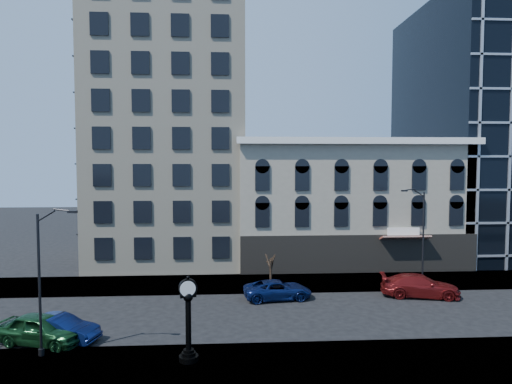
{
  "coord_description": "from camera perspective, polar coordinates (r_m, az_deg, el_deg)",
  "views": [
    {
      "loc": [
        -0.09,
        -29.82,
        10.05
      ],
      "look_at": [
        2.0,
        4.0,
        8.0
      ],
      "focal_mm": 32.0,
      "sensor_mm": 36.0,
      "label": 1
    }
  ],
  "objects": [
    {
      "name": "sidewalk_near",
      "position": [
        23.99,
        -3.22,
        -21.15
      ],
      "size": [
        160.0,
        6.0,
        0.12
      ],
      "primitive_type": "cube",
      "color": "gray",
      "rests_on": "ground"
    },
    {
      "name": "car_far_b",
      "position": [
        37.49,
        19.81,
        -10.97
      ],
      "size": [
        6.14,
        3.5,
        1.68
      ],
      "primitive_type": "imported",
      "rotation": [
        0.0,
        0.0,
        1.36
      ],
      "color": "maroon",
      "rests_on": "ground"
    },
    {
      "name": "car_near_a",
      "position": [
        29.15,
        -25.22,
        -15.25
      ],
      "size": [
        5.44,
        3.52,
        1.72
      ],
      "primitive_type": "imported",
      "rotation": [
        0.0,
        0.0,
        1.25
      ],
      "color": "#143F1E",
      "rests_on": "ground"
    },
    {
      "name": "ground",
      "position": [
        31.46,
        -3.3,
        -15.17
      ],
      "size": [
        160.0,
        160.0,
        0.0
      ],
      "primitive_type": "plane",
      "color": "black",
      "rests_on": "ground"
    },
    {
      "name": "street_lamp_near",
      "position": [
        25.74,
        -24.49,
        -5.83
      ],
      "size": [
        2.01,
        0.59,
        7.84
      ],
      "rotation": [
        0.0,
        0.0,
        -0.18
      ],
      "color": "black",
      "rests_on": "sidewalk_near"
    },
    {
      "name": "sidewalk_far",
      "position": [
        39.11,
        -3.35,
        -11.34
      ],
      "size": [
        160.0,
        6.0,
        0.12
      ],
      "primitive_type": "cube",
      "color": "gray",
      "rests_on": "ground"
    },
    {
      "name": "car_far_a",
      "position": [
        34.82,
        2.74,
        -12.11
      ],
      "size": [
        5.34,
        2.96,
        1.41
      ],
      "primitive_type": "imported",
      "rotation": [
        0.0,
        0.0,
        1.7
      ],
      "color": "#0C194C",
      "rests_on": "ground"
    },
    {
      "name": "victorian_row",
      "position": [
        47.45,
        11.24,
        -1.51
      ],
      "size": [
        22.6,
        11.19,
        12.5
      ],
      "color": "gray",
      "rests_on": "ground"
    },
    {
      "name": "cream_tower",
      "position": [
        49.94,
        -10.73,
        14.1
      ],
      "size": [
        15.9,
        15.4,
        42.5
      ],
      "color": "beige",
      "rests_on": "ground"
    },
    {
      "name": "glass_office",
      "position": [
        60.15,
        28.94,
        6.8
      ],
      "size": [
        20.0,
        20.15,
        28.0
      ],
      "color": "black",
      "rests_on": "ground"
    },
    {
      "name": "street_clock",
      "position": [
        24.12,
        -8.45,
        -15.83
      ],
      "size": [
        0.99,
        0.99,
        4.37
      ],
      "rotation": [
        0.0,
        0.0,
        0.25
      ],
      "color": "black",
      "rests_on": "sidewalk_near"
    },
    {
      "name": "street_lamp_far",
      "position": [
        38.97,
        19.55,
        -2.29
      ],
      "size": [
        2.07,
        0.76,
        8.16
      ],
      "rotation": [
        0.0,
        0.0,
        3.4
      ],
      "color": "black",
      "rests_on": "sidewalk_far"
    },
    {
      "name": "bare_tree_far",
      "position": [
        37.51,
        1.86,
        -7.89
      ],
      "size": [
        1.97,
        1.97,
        3.39
      ],
      "color": "#312418",
      "rests_on": "sidewalk_far"
    },
    {
      "name": "car_near_b",
      "position": [
        29.18,
        -23.39,
        -15.42
      ],
      "size": [
        4.78,
        2.71,
        1.49
      ],
      "primitive_type": "imported",
      "rotation": [
        0.0,
        0.0,
        1.31
      ],
      "color": "#0C194C",
      "rests_on": "ground"
    }
  ]
}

